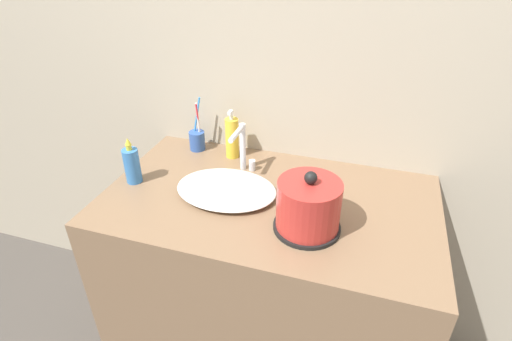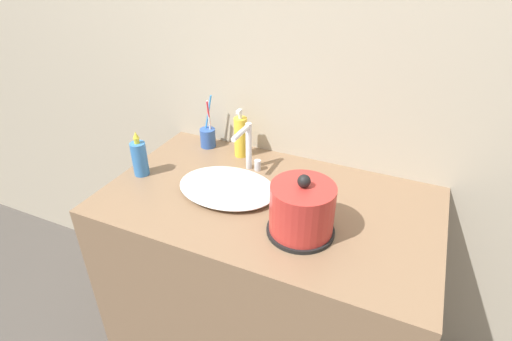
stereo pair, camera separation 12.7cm
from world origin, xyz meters
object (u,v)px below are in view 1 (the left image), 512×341
shampoo_bottle (132,165)px  lotion_bottle (232,138)px  electric_kettle (308,208)px  faucet (243,147)px  toothbrush_cup (197,139)px

shampoo_bottle → lotion_bottle: bearing=45.8°
electric_kettle → faucet: bearing=138.4°
lotion_bottle → shampoo_bottle: 0.38m
lotion_bottle → shampoo_bottle: size_ratio=1.15×
lotion_bottle → faucet: bearing=-50.6°
toothbrush_cup → lotion_bottle: toothbrush_cup is taller
electric_kettle → toothbrush_cup: (-0.52, 0.36, -0.03)m
lotion_bottle → toothbrush_cup: bearing=174.8°
faucet → lotion_bottle: size_ratio=0.93×
toothbrush_cup → electric_kettle: bearing=-34.9°
electric_kettle → shampoo_bottle: bearing=173.4°
faucet → toothbrush_cup: toothbrush_cup is taller
faucet → shampoo_bottle: (-0.34, -0.18, -0.03)m
faucet → electric_kettle: electric_kettle is taller
toothbrush_cup → shampoo_bottle: 0.31m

